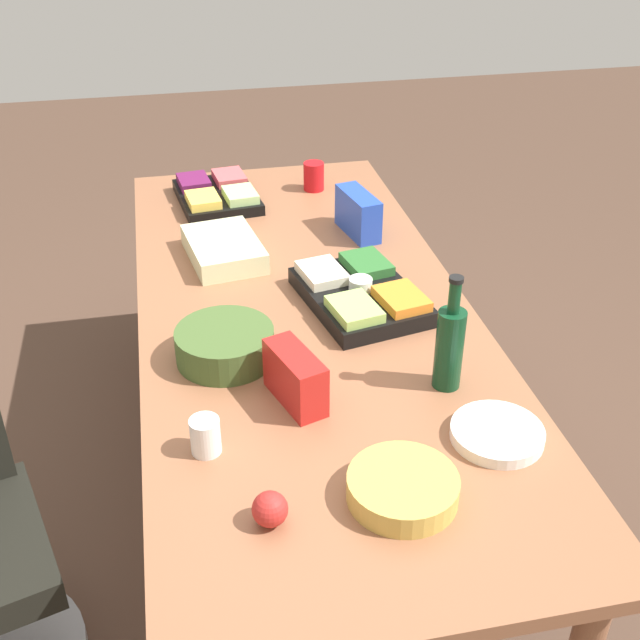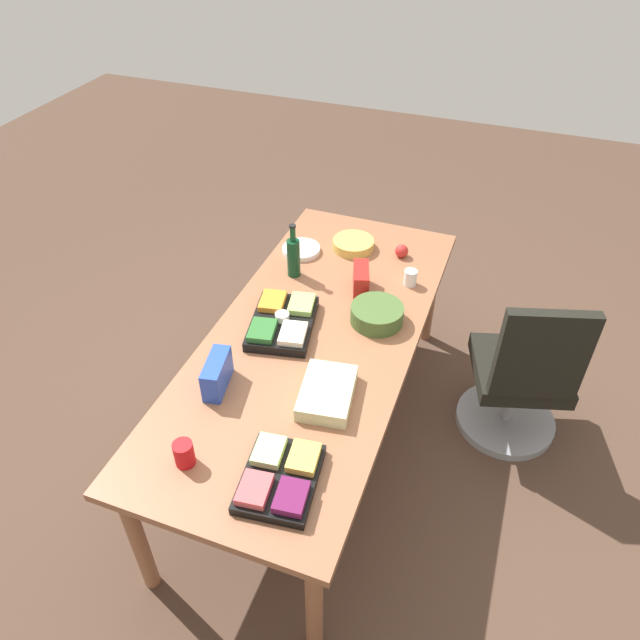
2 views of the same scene
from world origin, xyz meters
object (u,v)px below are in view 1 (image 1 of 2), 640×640
object	(u,v)px
veggie_tray	(360,294)
paper_plate_stack	(497,434)
sheet_cake	(224,249)
paper_cup	(205,436)
red_solo_cup	(314,176)
chip_bowl	(403,488)
chip_bag_blue	(358,214)
chip_bag_red	(295,377)
salad_bowl	(225,345)
apple_red	(270,509)
conference_table	(306,330)
fruit_platter	(217,194)
wine_bottle	(450,345)

from	to	relation	value
veggie_tray	paper_plate_stack	size ratio (longest dim) A/B	2.14
sheet_cake	paper_cup	bearing A→B (deg)	171.69
paper_plate_stack	veggie_tray	bearing A→B (deg)	13.91
red_solo_cup	chip_bowl	xyz separation A→B (m)	(-1.69, 0.15, -0.03)
chip_bag_blue	chip_bag_red	xyz separation A→B (m)	(-0.90, 0.38, -0.01)
chip_bag_blue	chip_bowl	xyz separation A→B (m)	(-1.28, 0.22, -0.05)
salad_bowl	paper_plate_stack	bearing A→B (deg)	-127.87
paper_cup	salad_bowl	world-z (taller)	same
chip_bag_blue	apple_red	bearing A→B (deg)	158.55
conference_table	paper_cup	size ratio (longest dim) A/B	25.61
conference_table	paper_plate_stack	xyz separation A→B (m)	(-0.66, -0.33, 0.09)
conference_table	red_solo_cup	distance (m)	0.92
chip_bag_red	fruit_platter	xyz separation A→B (m)	(1.27, 0.07, -0.04)
sheet_cake	fruit_platter	size ratio (longest dim) A/B	0.82
chip_bag_red	fruit_platter	world-z (taller)	chip_bag_red
paper_cup	wine_bottle	bearing A→B (deg)	-78.12
conference_table	chip_bag_blue	xyz separation A→B (m)	(0.47, -0.28, 0.15)
wine_bottle	salad_bowl	world-z (taller)	wine_bottle
veggie_tray	salad_bowl	distance (m)	0.47
conference_table	sheet_cake	xyz separation A→B (m)	(0.38, 0.20, 0.11)
veggie_tray	red_solo_cup	xyz separation A→B (m)	(0.89, -0.04, 0.02)
apple_red	veggie_tray	bearing A→B (deg)	-25.93
chip_bowl	apple_red	bearing A→B (deg)	92.70
fruit_platter	salad_bowl	xyz separation A→B (m)	(-1.05, 0.08, 0.01)
apple_red	fruit_platter	xyz separation A→B (m)	(1.66, -0.05, -0.01)
chip_bag_red	salad_bowl	world-z (taller)	chip_bag_red
chip_bag_red	chip_bowl	world-z (taller)	chip_bag_red
chip_bowl	wine_bottle	world-z (taller)	wine_bottle
fruit_platter	salad_bowl	bearing A→B (deg)	175.76
chip_bag_blue	sheet_cake	distance (m)	0.49
conference_table	paper_plate_stack	bearing A→B (deg)	-153.60
apple_red	wine_bottle	size ratio (longest dim) A/B	0.24
red_solo_cup	salad_bowl	size ratio (longest dim) A/B	0.41
chip_bowl	sheet_cake	bearing A→B (deg)	12.43
chip_bag_blue	red_solo_cup	bearing A→B (deg)	10.06
chip_bag_blue	wine_bottle	bearing A→B (deg)	-179.53
chip_bag_blue	red_solo_cup	world-z (taller)	chip_bag_blue
chip_bag_blue	chip_bowl	size ratio (longest dim) A/B	0.91
red_solo_cup	chip_bag_blue	bearing A→B (deg)	-169.94
sheet_cake	chip_bag_blue	bearing A→B (deg)	-78.69
fruit_platter	wine_bottle	distance (m)	1.37
chip_bag_blue	wine_bottle	world-z (taller)	wine_bottle
veggie_tray	sheet_cake	bearing A→B (deg)	44.37
fruit_platter	wine_bottle	size ratio (longest dim) A/B	1.23
paper_cup	apple_red	distance (m)	0.27
conference_table	chip_bag_red	world-z (taller)	chip_bag_red
chip_bowl	conference_table	bearing A→B (deg)	4.01
paper_plate_stack	wine_bottle	bearing A→B (deg)	11.66
wine_bottle	salad_bowl	size ratio (longest dim) A/B	1.19
sheet_cake	fruit_platter	bearing A→B (deg)	-2.73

